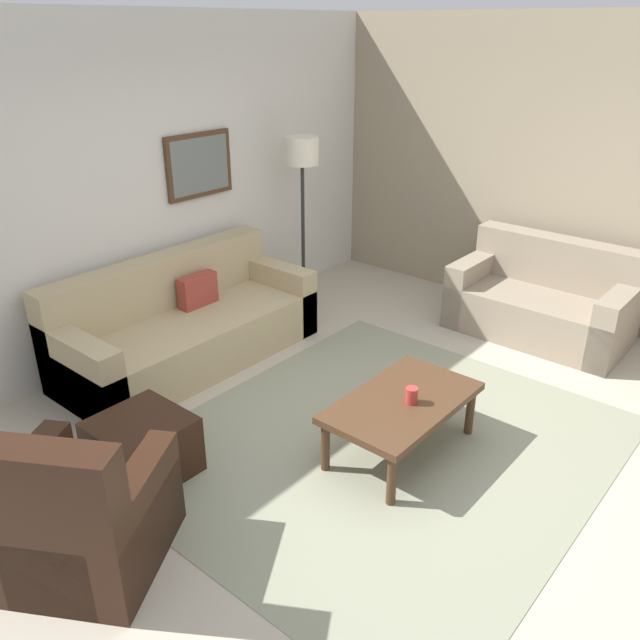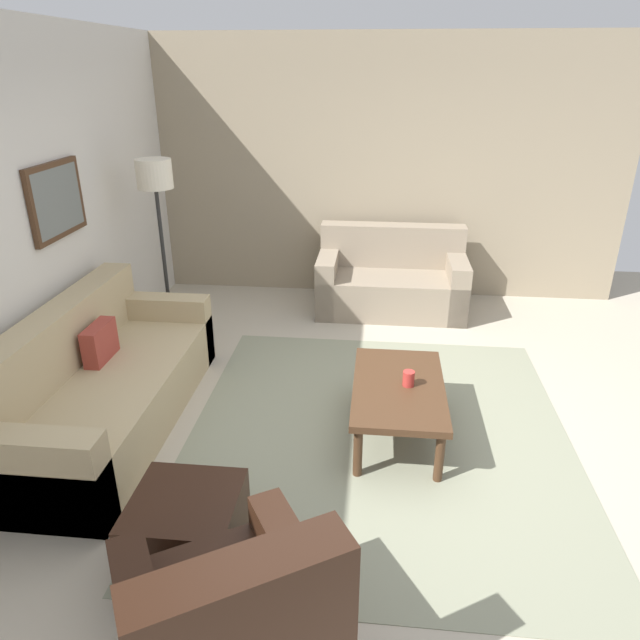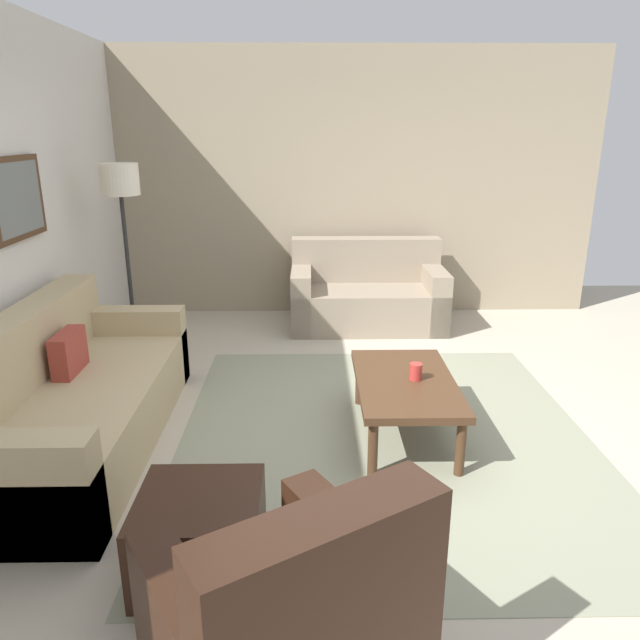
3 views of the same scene
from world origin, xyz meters
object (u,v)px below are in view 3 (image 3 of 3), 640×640
object	(u,v)px
coffee_table	(405,387)
ottoman	(201,534)
couch_loveseat	(367,296)
framed_artwork	(17,198)
lamp_standing	(122,200)
couch_main	(65,403)
cup	(416,372)

from	to	relation	value
coffee_table	ottoman	bearing A→B (deg)	138.32
couch_loveseat	framed_artwork	distance (m)	3.42
ottoman	lamp_standing	bearing A→B (deg)	21.10
couch_main	couch_loveseat	distance (m)	3.33
ottoman	coffee_table	size ratio (longest dim) A/B	0.51
cup	framed_artwork	world-z (taller)	framed_artwork
cup	lamp_standing	bearing A→B (deg)	56.64
coffee_table	cup	world-z (taller)	cup
couch_loveseat	ottoman	xyz separation A→B (m)	(-3.71, 1.10, -0.10)
couch_main	cup	xyz separation A→B (m)	(0.08, -2.28, 0.17)
couch_main	cup	size ratio (longest dim) A/B	20.60
couch_loveseat	coffee_table	distance (m)	2.44
lamp_standing	ottoman	bearing A→B (deg)	-158.90
lamp_standing	framed_artwork	world-z (taller)	framed_artwork
couch_main	lamp_standing	xyz separation A→B (m)	(1.57, -0.01, 1.11)
coffee_table	lamp_standing	size ratio (longest dim) A/B	0.64
couch_main	couch_loveseat	bearing A→B (deg)	-40.98
couch_loveseat	coffee_table	xyz separation A→B (m)	(-2.43, -0.03, 0.06)
couch_loveseat	couch_main	bearing A→B (deg)	139.02
coffee_table	framed_artwork	bearing A→B (deg)	77.30
lamp_standing	couch_main	bearing A→B (deg)	179.72
couch_main	coffee_table	size ratio (longest dim) A/B	2.06
ottoman	framed_artwork	world-z (taller)	framed_artwork
framed_artwork	cup	bearing A→B (deg)	-102.38
framed_artwork	couch_main	bearing A→B (deg)	-147.70
coffee_table	cup	size ratio (longest dim) A/B	10.00
couch_main	lamp_standing	size ratio (longest dim) A/B	1.33
coffee_table	lamp_standing	world-z (taller)	lamp_standing
couch_loveseat	coffee_table	world-z (taller)	couch_loveseat
couch_loveseat	lamp_standing	distance (m)	2.62
couch_main	coffee_table	xyz separation A→B (m)	(0.08, -2.21, 0.06)
ottoman	lamp_standing	size ratio (longest dim) A/B	0.33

